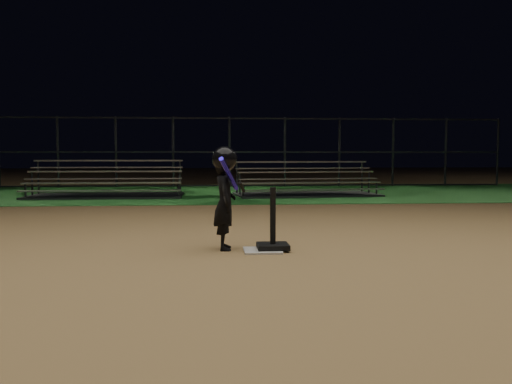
# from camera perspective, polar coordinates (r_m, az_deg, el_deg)

# --- Properties ---
(ground) EXTENTS (80.00, 80.00, 0.00)m
(ground) POSITION_cam_1_polar(r_m,az_deg,el_deg) (6.56, 0.70, -6.28)
(ground) COLOR #9E7947
(ground) RESTS_ON ground
(grass_strip) EXTENTS (60.00, 8.00, 0.01)m
(grass_strip) POSITION_cam_1_polar(r_m,az_deg,el_deg) (16.48, -2.48, -0.06)
(grass_strip) COLOR #1B541D
(grass_strip) RESTS_ON ground
(home_plate) EXTENTS (0.45, 0.45, 0.02)m
(home_plate) POSITION_cam_1_polar(r_m,az_deg,el_deg) (6.56, 0.70, -6.18)
(home_plate) COLOR beige
(home_plate) RESTS_ON ground
(batting_tee) EXTENTS (0.38, 0.38, 0.75)m
(batting_tee) POSITION_cam_1_polar(r_m,az_deg,el_deg) (6.60, 1.79, -4.83)
(batting_tee) COLOR black
(batting_tee) RESTS_ON home_plate
(child_batter) EXTENTS (0.41, 0.64, 1.27)m
(child_batter) POSITION_cam_1_polar(r_m,az_deg,el_deg) (6.62, -3.31, -0.33)
(child_batter) COLOR black
(child_batter) RESTS_ON ground
(bleacher_left) EXTENTS (4.16, 2.08, 1.01)m
(bleacher_left) POSITION_cam_1_polar(r_m,az_deg,el_deg) (15.38, -15.48, 0.27)
(bleacher_left) COLOR #B2B2B7
(bleacher_left) RESTS_ON ground
(bleacher_right) EXTENTS (4.13, 2.33, 0.97)m
(bleacher_right) POSITION_cam_1_polar(r_m,az_deg,el_deg) (15.36, 5.31, 0.36)
(bleacher_right) COLOR #A9A9AE
(bleacher_right) RESTS_ON ground
(backstop_fence) EXTENTS (20.08, 0.08, 2.50)m
(backstop_fence) POSITION_cam_1_polar(r_m,az_deg,el_deg) (19.44, -2.81, 4.23)
(backstop_fence) COLOR #38383D
(backstop_fence) RESTS_ON ground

